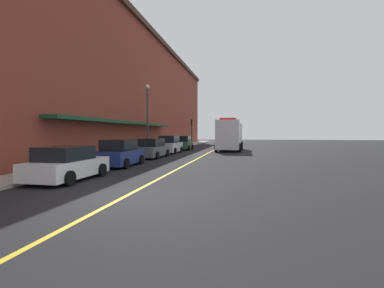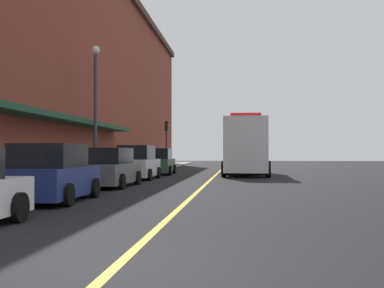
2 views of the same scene
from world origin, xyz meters
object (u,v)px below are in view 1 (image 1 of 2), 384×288
box_truck (230,136)px  parking_meter_2 (151,144)px  parked_car_4 (184,143)px  parking_meter_0 (175,141)px  parking_meter_1 (140,145)px  traffic_light_near (192,127)px  parked_car_2 (152,149)px  parked_car_0 (67,164)px  parked_car_3 (170,145)px  parked_car_1 (120,154)px  street_lamp_left (148,111)px

box_truck → parking_meter_2: size_ratio=6.38×
parked_car_4 → parking_meter_0: 2.00m
parking_meter_1 → traffic_light_near: bearing=89.9°
parked_car_2 → parking_meter_2: 3.65m
parked_car_0 → parking_meter_2: 15.21m
parked_car_3 → parking_meter_0: 7.38m
parked_car_0 → parking_meter_2: size_ratio=3.18×
parked_car_3 → box_truck: 8.32m
parked_car_2 → box_truck: bearing=-27.8°
parked_car_1 → parked_car_2: parked_car_1 is taller
parked_car_2 → box_truck: (6.05, 11.34, 1.04)m
parked_car_3 → parking_meter_0: parked_car_3 is taller
parked_car_3 → box_truck: bearing=-46.4°
parked_car_2 → parking_meter_2: (-1.30, 3.40, 0.27)m
street_lamp_left → traffic_light_near: street_lamp_left is taller
parked_car_1 → parked_car_2: size_ratio=0.91×
parked_car_0 → parked_car_1: (-0.05, 5.54, 0.07)m
parked_car_2 → box_truck: size_ratio=0.56×
box_truck → parked_car_1: bearing=-17.9°
parked_car_1 → box_truck: size_ratio=0.51×
parking_meter_0 → parking_meter_1: 12.48m
parking_meter_2 → traffic_light_near: 20.75m
parked_car_0 → traffic_light_near: (-1.30, 35.79, 2.42)m
parked_car_1 → parked_car_2: (-0.01, 6.20, -0.02)m
parked_car_0 → parked_car_1: size_ratio=0.98×
parked_car_2 → parked_car_0: bearing=-179.5°
parked_car_1 → parked_car_4: size_ratio=0.98×
parking_meter_1 → street_lamp_left: (-0.60, 3.68, 3.34)m
parked_car_3 → traffic_light_near: traffic_light_near is taller
parked_car_1 → parking_meter_0: bearing=1.9°
parked_car_0 → parked_car_2: size_ratio=0.89×
parked_car_0 → parked_car_3: parked_car_3 is taller
parking_meter_2 → parking_meter_1: bearing=-90.0°
parked_car_2 → parking_meter_1: (-1.30, 0.47, 0.27)m
parked_car_1 → street_lamp_left: 11.13m
parked_car_1 → traffic_light_near: size_ratio=1.01×
parked_car_0 → street_lamp_left: (-1.96, 15.90, 3.66)m
street_lamp_left → parking_meter_0: bearing=86.1°
box_truck → parking_meter_1: box_truck is taller
parked_car_3 → box_truck: size_ratio=0.50×
parked_car_4 → parking_meter_0: size_ratio=3.32×
parking_meter_0 → street_lamp_left: 9.43m
parking_meter_1 → parked_car_4: bearing=82.4°
street_lamp_left → parking_meter_2: bearing=-51.7°
box_truck → traffic_light_near: bearing=-149.0°
box_truck → parking_meter_0: size_ratio=6.38×
parked_car_2 → street_lamp_left: bearing=24.9°
parked_car_3 → parking_meter_2: bearing=150.8°
parked_car_1 → parked_car_2: bearing=-1.9°
box_truck → parked_car_3: bearing=-45.8°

